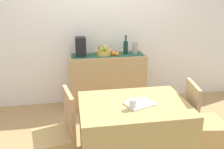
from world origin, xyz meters
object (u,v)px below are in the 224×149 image
object	(u,v)px
sideboard_console	(108,81)
chair_by_corner	(202,135)
coffee_cup	(133,104)
fruit_bowl	(104,52)
coffee_maker	(81,47)
ceramic_vase	(135,48)
dining_table	(133,134)
wine_bottle	(126,47)
open_book	(140,104)

from	to	relation	value
sideboard_console	chair_by_corner	xyz separation A→B (m)	(0.88, -1.49, -0.17)
sideboard_console	coffee_cup	size ratio (longest dim) A/B	11.40
sideboard_console	fruit_bowl	world-z (taller)	fruit_bowl
coffee_maker	coffee_cup	bearing A→B (deg)	-75.26
coffee_maker	chair_by_corner	distance (m)	2.12
ceramic_vase	dining_table	distance (m)	1.66
fruit_bowl	wine_bottle	xyz separation A→B (m)	(0.35, 0.00, 0.07)
dining_table	open_book	xyz separation A→B (m)	(0.05, -0.04, 0.38)
sideboard_console	coffee_cup	distance (m)	1.66
coffee_cup	coffee_maker	bearing A→B (deg)	104.74
ceramic_vase	chair_by_corner	xyz separation A→B (m)	(0.43, -1.49, -0.71)
open_book	wine_bottle	bearing A→B (deg)	61.56
wine_bottle	open_book	distance (m)	1.57
dining_table	open_book	distance (m)	0.38
wine_bottle	coffee_cup	size ratio (longest dim) A/B	2.89
fruit_bowl	wine_bottle	distance (m)	0.36
fruit_bowl	sideboard_console	bearing A→B (deg)	0.00
fruit_bowl	dining_table	world-z (taller)	fruit_bowl
fruit_bowl	open_book	distance (m)	1.55
sideboard_console	chair_by_corner	bearing A→B (deg)	-59.49
wine_bottle	ceramic_vase	distance (m)	0.15
sideboard_console	dining_table	xyz separation A→B (m)	(0.05, -1.49, -0.07)
wine_bottle	ceramic_vase	xyz separation A→B (m)	(0.15, 0.00, -0.02)
ceramic_vase	coffee_cup	bearing A→B (deg)	-105.07
ceramic_vase	fruit_bowl	bearing A→B (deg)	180.00
sideboard_console	ceramic_vase	world-z (taller)	ceramic_vase
fruit_bowl	ceramic_vase	world-z (taller)	ceramic_vase
coffee_cup	sideboard_console	bearing A→B (deg)	90.31
ceramic_vase	chair_by_corner	distance (m)	1.71
sideboard_console	wine_bottle	bearing A→B (deg)	0.00
dining_table	chair_by_corner	bearing A→B (deg)	0.17
wine_bottle	coffee_cup	world-z (taller)	wine_bottle
ceramic_vase	open_book	world-z (taller)	ceramic_vase
sideboard_console	ceramic_vase	distance (m)	0.70
sideboard_console	ceramic_vase	bearing A→B (deg)	0.00
coffee_cup	wine_bottle	bearing A→B (deg)	80.04
wine_bottle	dining_table	size ratio (longest dim) A/B	0.27
sideboard_console	coffee_maker	xyz separation A→B (m)	(-0.42, 0.00, 0.59)
open_book	coffee_cup	size ratio (longest dim) A/B	2.64
sideboard_console	open_book	xyz separation A→B (m)	(0.10, -1.54, 0.31)
open_book	ceramic_vase	bearing A→B (deg)	56.07
coffee_cup	ceramic_vase	bearing A→B (deg)	74.93
wine_bottle	dining_table	distance (m)	1.63
fruit_bowl	coffee_cup	distance (m)	1.63
fruit_bowl	ceramic_vase	xyz separation A→B (m)	(0.50, 0.00, 0.05)
dining_table	wine_bottle	bearing A→B (deg)	80.84
coffee_maker	open_book	xyz separation A→B (m)	(0.52, -1.54, -0.28)
coffee_maker	open_book	bearing A→B (deg)	-71.26
open_book	chair_by_corner	xyz separation A→B (m)	(0.78, 0.05, -0.48)
sideboard_console	coffee_cup	world-z (taller)	sideboard_console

